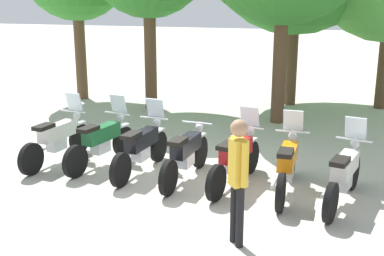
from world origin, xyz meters
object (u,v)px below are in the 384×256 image
motorcycle_1 (102,141)px  motorcycle_2 (142,147)px  motorcycle_6 (344,174)px  motorcycle_4 (236,158)px  person_0 (238,172)px  motorcycle_0 (58,138)px  motorcycle_3 (186,154)px  motorcycle_5 (287,165)px

motorcycle_1 → motorcycle_2: same height
motorcycle_6 → motorcycle_4: bearing=94.0°
motorcycle_2 → person_0: size_ratio=1.21×
motorcycle_0 → motorcycle_4: 3.79m
motorcycle_4 → motorcycle_6: (1.89, -0.31, 0.00)m
motorcycle_3 → motorcycle_5: bearing=-88.1°
motorcycle_5 → motorcycle_0: bearing=87.1°
motorcycle_0 → motorcycle_5: same height
motorcycle_2 → motorcycle_4: same height
motorcycle_2 → motorcycle_4: (1.89, -0.15, 0.00)m
motorcycle_3 → person_0: person_0 is taller
motorcycle_0 → motorcycle_3: motorcycle_0 is taller
motorcycle_2 → motorcycle_6: 3.81m
motorcycle_3 → motorcycle_2: bearing=87.3°
motorcycle_6 → person_0: bearing=156.1°
motorcycle_0 → motorcycle_1: same height
motorcycle_3 → motorcycle_5: size_ratio=1.00×
motorcycle_6 → motorcycle_1: bearing=95.7°
motorcycle_3 → person_0: bearing=-142.0°
motorcycle_5 → motorcycle_6: (0.95, -0.21, 0.00)m
motorcycle_1 → motorcycle_3: (1.88, -0.31, -0.01)m
motorcycle_2 → motorcycle_3: bearing=-91.8°
motorcycle_2 → person_0: (2.35, -2.34, 0.56)m
motorcycle_1 → motorcycle_0: bearing=107.6°
motorcycle_1 → motorcycle_4: size_ratio=1.00×
motorcycle_1 → motorcycle_2: bearing=-88.9°
motorcycle_3 → motorcycle_5: 1.89m
motorcycle_3 → motorcycle_6: (2.84, -0.33, 0.01)m
motorcycle_1 → motorcycle_4: 2.85m
motorcycle_0 → motorcycle_2: 1.89m
motorcycle_0 → motorcycle_5: bearing=-86.1°
person_0 → motorcycle_6: bearing=-166.8°
motorcycle_4 → motorcycle_3: bearing=101.6°
motorcycle_2 → motorcycle_5: size_ratio=1.00×
motorcycle_2 → motorcycle_5: 2.84m
motorcycle_1 → person_0: (3.29, -2.51, 0.56)m
motorcycle_3 → motorcycle_4: motorcycle_4 is taller
motorcycle_0 → motorcycle_2: same height
motorcycle_0 → motorcycle_6: bearing=-87.5°
motorcycle_4 → person_0: (0.46, -2.19, 0.56)m
motorcycle_6 → person_0: size_ratio=1.19×
motorcycle_0 → motorcycle_2: bearing=-84.4°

